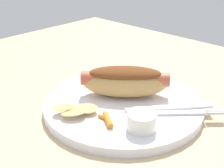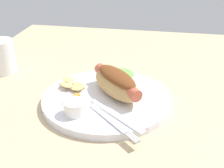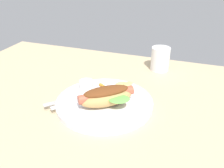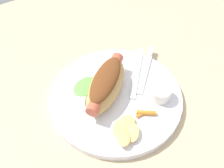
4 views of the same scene
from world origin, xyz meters
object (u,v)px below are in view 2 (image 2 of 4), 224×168
object	(u,v)px
drinking_cup	(1,56)
sauce_ramekin	(75,108)
hot_dog	(115,82)
fork	(113,121)
knife	(116,115)
chips_pile	(73,84)
plate	(107,99)
carrot_garnish	(72,98)

from	to	relation	value
drinking_cup	sauce_ramekin	bearing A→B (deg)	53.62
hot_dog	fork	distance (cm)	11.69
hot_dog	sauce_ramekin	bearing A→B (deg)	-74.86
hot_dog	knife	size ratio (longest dim) A/B	1.04
chips_pile	drinking_cup	size ratio (longest dim) A/B	0.83
plate	fork	bearing A→B (deg)	17.66
hot_dog	fork	world-z (taller)	hot_dog
hot_dog	fork	bearing A→B (deg)	-33.16
carrot_garnish	plate	bearing A→B (deg)	111.02
plate	carrot_garnish	size ratio (longest dim) A/B	7.10
fork	chips_pile	size ratio (longest dim) A/B	1.56
chips_pile	carrot_garnish	size ratio (longest dim) A/B	1.83
fork	plate	bearing A→B (deg)	152.59
knife	chips_pile	world-z (taller)	chips_pile
sauce_ramekin	carrot_garnish	distance (cm)	5.94
hot_dog	knife	world-z (taller)	hot_dog
chips_pile	carrot_garnish	bearing A→B (deg)	15.40
sauce_ramekin	fork	world-z (taller)	sauce_ramekin
sauce_ramekin	drinking_cup	bearing A→B (deg)	-126.38
sauce_ramekin	carrot_garnish	size ratio (longest dim) A/B	1.13
plate	sauce_ramekin	distance (cm)	9.79
plate	knife	size ratio (longest dim) A/B	1.86
hot_dog	carrot_garnish	xyz separation A→B (cm)	(4.21, -8.78, -2.53)
hot_dog	sauce_ramekin	distance (cm)	11.78
chips_pile	knife	bearing A→B (deg)	49.17
knife	carrot_garnish	size ratio (longest dim) A/B	3.82
carrot_garnish	fork	bearing A→B (deg)	55.50
fork	carrot_garnish	distance (cm)	12.45
sauce_ramekin	drinking_cup	size ratio (longest dim) A/B	0.51
hot_dog	drinking_cup	world-z (taller)	drinking_cup
fork	carrot_garnish	xyz separation A→B (cm)	(-7.05, -10.25, 0.26)
plate	sauce_ramekin	size ratio (longest dim) A/B	6.29
knife	carrot_garnish	bearing A→B (deg)	-164.53
plate	fork	world-z (taller)	fork
fork	knife	size ratio (longest dim) A/B	0.75
chips_pile	drinking_cup	xyz separation A→B (cm)	(-8.37, -22.64, 2.15)
fork	chips_pile	xyz separation A→B (cm)	(-12.70, -11.81, 0.58)
plate	drinking_cup	distance (cm)	33.51
plate	fork	distance (cm)	10.32
knife	drinking_cup	xyz separation A→B (cm)	(-18.90, -34.82, 2.75)
sauce_ramekin	drinking_cup	world-z (taller)	drinking_cup
drinking_cup	hot_dog	bearing A→B (deg)	73.42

